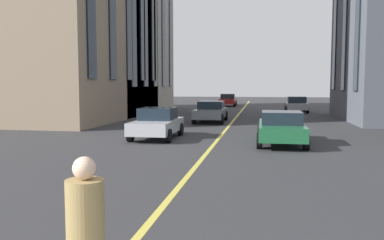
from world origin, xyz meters
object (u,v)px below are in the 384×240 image
Objects in this scene: car_grey_near at (211,111)px; car_silver_parked_a at (157,123)px; car_green_far at (281,127)px; car_red_trailing at (228,100)px; car_silver_oncoming at (296,104)px.

car_silver_parked_a is at bearing 170.70° from car_grey_near.
car_red_trailing is at bearing 9.12° from car_green_far.
car_red_trailing is at bearing -1.70° from car_silver_parked_a.
car_red_trailing is at bearing 36.56° from car_silver_oncoming.
car_green_far is 1.00× the size of car_grey_near.
car_red_trailing reaches higher than car_grey_near.
car_silver_oncoming is at bearing -30.96° from car_grey_near.
car_green_far is at bearing -99.52° from car_silver_parked_a.
car_grey_near is (-10.50, 6.30, 0.00)m from car_silver_oncoming.
car_red_trailing and car_silver_parked_a have the same top height.
car_silver_oncoming is at bearing -6.20° from car_green_far.
car_silver_parked_a is (-28.29, 0.84, 0.00)m from car_red_trailing.
car_silver_oncoming reaches higher than car_grey_near.
car_silver_parked_a is at bearing 178.30° from car_red_trailing.
car_silver_oncoming is at bearing -22.00° from car_silver_parked_a.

